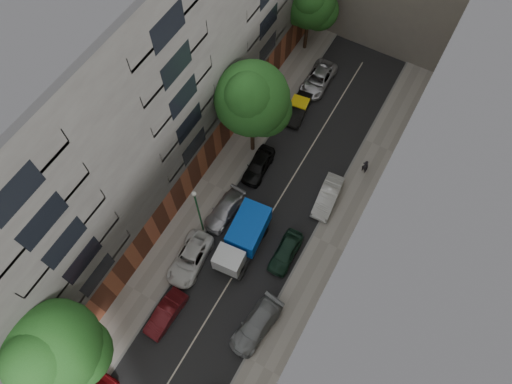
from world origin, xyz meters
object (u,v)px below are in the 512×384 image
Objects in this scene: car_left_5 at (299,109)px; tree_mid at (252,102)px; car_left_4 at (258,165)px; car_right_1 at (256,326)px; car_left_6 at (318,79)px; car_left_2 at (190,259)px; car_left_3 at (225,210)px; lamp_post at (198,208)px; car_right_3 at (328,197)px; tarp_truck at (243,238)px; car_left_1 at (166,314)px; tree_near at (54,351)px; pedestrian at (365,166)px; car_right_2 at (286,252)px; tree_far at (310,4)px.

tree_mid is (-1.70, -5.84, 6.37)m from car_left_5.
car_left_4 is 0.86× the size of car_right_1.
car_left_5 is 0.81× the size of car_left_6.
car_left_2 is 5.06m from car_left_3.
lamp_post reaches higher than car_left_2.
lamp_post is at bearing -140.65° from car_right_3.
tarp_truck is at bearing -88.55° from car_left_5.
tarp_truck is 8.24m from car_left_1.
car_right_1 is (6.68, -12.20, -0.01)m from car_left_4.
car_left_2 is at bearing -99.94° from car_left_5.
tree_near reaches higher than car_left_4.
car_right_3 is (7.03, 5.42, 0.08)m from car_left_3.
car_left_3 is 2.76× the size of pedestrian.
tarp_truck is 1.49× the size of car_right_2.
lamp_post is (-7.00, -1.44, 3.54)m from car_right_2.
lamp_post reaches higher than car_left_5.
tree_far is (-1.52, 13.64, -1.38)m from tree_mid.
car_right_3 is at bearing -9.05° from tree_mid.
car_right_3 reaches higher than car_left_6.
tree_near reaches higher than lamp_post.
car_left_2 is 3.06× the size of pedestrian.
car_left_1 is at bearing -118.15° from car_right_3.
tree_mid reaches higher than tree_far.
tree_near is at bearing -105.68° from car_left_2.
car_left_6 is at bearing 92.35° from car_left_1.
car_left_2 is 0.48× the size of tree_mid.
tree_near is 27.82m from pedestrian.
car_left_2 is 0.97× the size of car_left_6.
tree_near is at bearing -120.92° from car_right_2.
car_right_3 is at bearing -61.60° from car_left_6.
pedestrian is (8.64, 9.63, 0.31)m from car_left_3.
tree_near is 35.69m from tree_far.
car_left_4 is at bearing -46.37° from tree_mid.
tree_near is at bearing -130.12° from car_right_1.
car_right_2 is (5.60, -13.33, 0.02)m from car_left_5.
car_right_3 is 0.66× the size of lamp_post.
tarp_truck is 3.61m from car_right_2.
tree_far is (-0.64, 35.64, -1.63)m from tree_near.
car_left_2 is at bearing 102.37° from car_left_1.
car_left_5 is (0.80, 17.60, -0.01)m from car_left_2.
car_left_6 is (0.63, 16.77, 0.06)m from car_left_3.
tree_mid is (-7.30, 7.49, 6.35)m from car_right_2.
car_right_2 is at bearing -102.40° from car_right_3.
car_right_1 is 6.25m from car_right_2.
car_left_4 reaches higher than car_right_2.
lamp_post is (-1.40, -18.99, 3.53)m from car_left_6.
car_right_2 reaches higher than car_left_3.
tree_mid is (-8.10, 1.29, 6.32)m from car_right_3.
car_right_3 is at bearing -57.19° from tree_far.
tree_mid is (-1.42, 1.49, 6.33)m from car_left_4.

